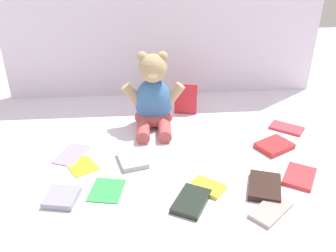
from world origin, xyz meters
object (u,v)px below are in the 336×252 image
teddy_bear (153,100)px  book_case_11 (271,210)px  book_case_0 (191,201)px  book_case_12 (274,146)px  book_case_2 (71,154)px  book_case_8 (107,190)px  book_case_3 (82,166)px  book_case_9 (155,103)px  book_case_4 (300,176)px  book_case_7 (207,187)px  book_case_13 (287,128)px  book_case_6 (265,187)px  book_case_1 (62,197)px  book_case_5 (132,160)px  book_case_10 (186,99)px

teddy_bear → book_case_11: 0.63m
book_case_0 → book_case_12: bearing=67.1°
book_case_0 → book_case_2: size_ratio=0.95×
book_case_0 → book_case_8: 0.26m
book_case_11 → book_case_12: size_ratio=1.11×
book_case_2 → book_case_8: bearing=-35.7°
book_case_12 → book_case_3: bearing=66.0°
book_case_0 → book_case_2: bearing=171.5°
book_case_9 → book_case_2: bearing=-78.0°
book_case_3 → book_case_4: bearing=-41.6°
book_case_7 → book_case_11: 0.20m
book_case_12 → book_case_13: size_ratio=0.96×
book_case_6 → book_case_8: bearing=15.3°
book_case_2 → book_case_3: (0.05, -0.07, -0.00)m
book_case_1 → book_case_9: (0.30, 0.63, -0.00)m
book_case_12 → teddy_bear: bearing=34.4°
book_case_2 → book_case_6: (0.62, -0.24, 0.01)m
book_case_5 → book_case_10: size_ratio=0.87×
book_case_6 → book_case_11: book_case_6 is taller
book_case_11 → book_case_13: bearing=113.8°
book_case_6 → book_case_8: (-0.48, 0.03, -0.01)m
book_case_2 → book_case_13: size_ratio=1.09×
book_case_6 → book_case_10: book_case_10 is taller
book_case_4 → book_case_9: (-0.44, 0.58, 0.00)m
book_case_1 → book_case_10: 0.70m
book_case_2 → book_case_9: book_case_9 is taller
book_case_6 → book_case_9: size_ratio=1.02×
book_case_2 → book_case_3: size_ratio=1.34×
teddy_bear → book_case_12: bearing=-24.3°
book_case_0 → book_case_13: bearing=71.3°
book_case_2 → book_case_12: size_ratio=1.13×
book_case_0 → book_case_10: size_ratio=1.00×
book_case_1 → book_case_7: size_ratio=0.93×
book_case_3 → book_case_4: 0.72m
book_case_4 → book_case_10: 0.58m
book_case_9 → book_case_10: size_ratio=1.03×
book_case_1 → book_case_8: 0.13m
book_case_5 → book_case_6: (0.40, -0.18, 0.00)m
teddy_bear → book_case_5: size_ratio=2.65×
book_case_0 → book_case_8: bearing=-169.1°
book_case_2 → book_case_13: bearing=29.5°
teddy_bear → book_case_5: bearing=-105.9°
book_case_1 → book_case_10: size_ratio=0.73×
book_case_10 → book_case_7: bearing=-77.7°
book_case_0 → book_case_3: bearing=176.2°
book_case_12 → book_case_4: bearing=157.3°
book_case_1 → book_case_10: book_case_10 is taller
book_case_11 → book_case_0: bearing=-144.6°
teddy_bear → book_case_12: size_ratio=2.49×
teddy_bear → book_case_2: size_ratio=2.20×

